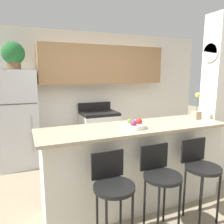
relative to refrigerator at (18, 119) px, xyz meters
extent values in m
plane|color=gray|center=(1.38, -1.86, -0.88)|extent=(14.00, 14.00, 0.00)
cube|color=white|center=(1.38, 0.37, 0.40)|extent=(5.60, 0.06, 2.55)
cube|color=#9E754C|center=(1.71, 0.18, 0.99)|extent=(2.64, 0.32, 0.77)
cube|color=silver|center=(1.54, 0.20, 0.67)|extent=(0.63, 0.28, 0.12)
cube|color=white|center=(2.86, -1.73, 0.40)|extent=(0.36, 0.32, 2.55)
cylinder|color=silver|center=(2.67, -1.73, 1.12)|extent=(0.02, 0.29, 0.29)
cylinder|color=white|center=(2.66, -1.73, 1.12)|extent=(0.01, 0.25, 0.25)
cube|color=silver|center=(1.38, -1.86, -0.37)|extent=(2.30, 0.58, 1.01)
cube|color=tan|center=(1.38, -1.86, 0.15)|extent=(2.42, 0.70, 0.04)
cube|color=silver|center=(0.00, 0.00, -0.28)|extent=(0.68, 0.61, 1.19)
cube|color=silver|center=(0.00, 0.00, 0.60)|extent=(0.68, 0.61, 0.56)
cube|color=#333333|center=(0.00, -0.31, 0.32)|extent=(0.65, 0.01, 0.01)
cylinder|color=#B2B2B7|center=(0.22, -0.32, -0.22)|extent=(0.02, 0.02, 0.66)
cube|color=white|center=(1.54, 0.01, -0.45)|extent=(0.73, 0.62, 0.85)
cube|color=black|center=(1.54, 0.01, 0.00)|extent=(0.73, 0.62, 0.06)
cube|color=black|center=(1.54, 0.30, 0.11)|extent=(0.73, 0.04, 0.16)
cube|color=black|center=(1.54, -0.31, -0.41)|extent=(0.44, 0.01, 0.27)
cylinder|color=black|center=(0.83, -2.46, -0.24)|extent=(0.40, 0.40, 0.03)
cube|color=black|center=(0.83, -2.29, -0.08)|extent=(0.34, 0.02, 0.28)
cylinder|color=black|center=(0.96, -2.59, -0.57)|extent=(0.02, 0.02, 0.62)
cylinder|color=black|center=(0.70, -2.33, -0.57)|extent=(0.02, 0.02, 0.62)
cylinder|color=black|center=(0.96, -2.33, -0.57)|extent=(0.02, 0.02, 0.62)
cylinder|color=black|center=(1.38, -2.46, -0.24)|extent=(0.40, 0.40, 0.03)
cube|color=black|center=(1.38, -2.29, -0.08)|extent=(0.34, 0.02, 0.28)
cylinder|color=black|center=(1.25, -2.59, -0.57)|extent=(0.02, 0.02, 0.62)
cylinder|color=black|center=(1.51, -2.59, -0.57)|extent=(0.02, 0.02, 0.62)
cylinder|color=black|center=(1.25, -2.33, -0.57)|extent=(0.02, 0.02, 0.62)
cylinder|color=black|center=(1.51, -2.33, -0.57)|extent=(0.02, 0.02, 0.62)
cylinder|color=black|center=(1.93, -2.46, -0.24)|extent=(0.40, 0.40, 0.03)
cube|color=black|center=(1.93, -2.29, -0.08)|extent=(0.34, 0.02, 0.28)
cylinder|color=black|center=(1.80, -2.59, -0.57)|extent=(0.02, 0.02, 0.62)
cylinder|color=black|center=(2.06, -2.59, -0.57)|extent=(0.02, 0.02, 0.62)
cylinder|color=black|center=(1.80, -2.33, -0.57)|extent=(0.02, 0.02, 0.62)
cylinder|color=black|center=(2.06, -2.33, -0.57)|extent=(0.02, 0.02, 0.62)
cylinder|color=brown|center=(0.00, 0.00, 0.95)|extent=(0.22, 0.22, 0.14)
sphere|color=#1E5B28|center=(0.00, 0.00, 1.16)|extent=(0.38, 0.38, 0.38)
cube|color=tan|center=(2.40, -1.81, 0.22)|extent=(0.10, 0.10, 0.11)
cylinder|color=#386633|center=(2.40, -1.81, 0.39)|extent=(0.01, 0.01, 0.21)
sphere|color=#DBCC4C|center=(2.40, -1.81, 0.51)|extent=(0.07, 0.07, 0.07)
cylinder|color=silver|center=(1.31, -1.94, 0.19)|extent=(0.29, 0.29, 0.05)
sphere|color=red|center=(1.38, -1.94, 0.24)|extent=(0.08, 0.08, 0.08)
sphere|color=#4C7F2D|center=(1.29, -1.88, 0.24)|extent=(0.07, 0.07, 0.07)
sphere|color=#7A2D56|center=(1.27, -1.99, 0.24)|extent=(0.08, 0.08, 0.08)
cylinder|color=#59595B|center=(0.56, -0.21, -0.69)|extent=(0.28, 0.28, 0.38)
camera|label=1|loc=(0.09, -4.20, 0.82)|focal=35.00mm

